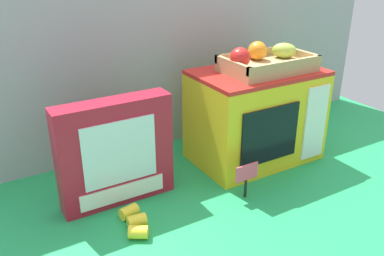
% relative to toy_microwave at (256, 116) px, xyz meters
% --- Properties ---
extents(ground_plane, '(1.70, 1.70, 0.00)m').
position_rel_toy_microwave_xyz_m(ground_plane, '(-0.14, 0.01, -0.14)').
color(ground_plane, '#219E54').
rests_on(ground_plane, ground).
extents(display_back_panel, '(1.61, 0.03, 0.65)m').
position_rel_toy_microwave_xyz_m(display_back_panel, '(-0.14, 0.25, 0.18)').
color(display_back_panel, '#A0A3A8').
rests_on(display_back_panel, ground).
extents(toy_microwave, '(0.38, 0.25, 0.29)m').
position_rel_toy_microwave_xyz_m(toy_microwave, '(0.00, 0.00, 0.00)').
color(toy_microwave, yellow).
rests_on(toy_microwave, ground).
extents(food_groups_crate, '(0.27, 0.16, 0.08)m').
position_rel_toy_microwave_xyz_m(food_groups_crate, '(0.01, -0.01, 0.17)').
color(food_groups_crate, tan).
rests_on(food_groups_crate, toy_microwave).
extents(cookie_set_box, '(0.30, 0.07, 0.28)m').
position_rel_toy_microwave_xyz_m(cookie_set_box, '(-0.46, -0.01, -0.00)').
color(cookie_set_box, '#B2192D').
rests_on(cookie_set_box, ground).
extents(price_sign, '(0.07, 0.01, 0.10)m').
position_rel_toy_microwave_xyz_m(price_sign, '(-0.16, -0.18, -0.08)').
color(price_sign, black).
rests_on(price_sign, ground).
extents(loose_toy_banana, '(0.07, 0.13, 0.03)m').
position_rel_toy_microwave_xyz_m(loose_toy_banana, '(-0.48, -0.14, -0.13)').
color(loose_toy_banana, yellow).
rests_on(loose_toy_banana, ground).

